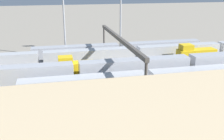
# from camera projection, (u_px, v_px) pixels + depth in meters

# --- Properties ---
(ground_plane) EXTENTS (400.00, 400.00, 0.00)m
(ground_plane) POSITION_uv_depth(u_px,v_px,m) (114.00, 76.00, 60.61)
(ground_plane) COLOR gray
(track_bed_0) EXTENTS (140.00, 2.80, 0.12)m
(track_bed_0) POSITION_uv_depth(u_px,v_px,m) (102.00, 58.00, 74.49)
(track_bed_0) COLOR #4C443D
(track_bed_0) RESTS_ON ground_plane
(track_bed_1) EXTENTS (140.00, 2.80, 0.12)m
(track_bed_1) POSITION_uv_depth(u_px,v_px,m) (105.00, 63.00, 69.85)
(track_bed_1) COLOR #4C443D
(track_bed_1) RESTS_ON ground_plane
(track_bed_2) EXTENTS (140.00, 2.80, 0.12)m
(track_bed_2) POSITION_uv_depth(u_px,v_px,m) (109.00, 69.00, 65.22)
(track_bed_2) COLOR #3D3833
(track_bed_2) RESTS_ON ground_plane
(track_bed_3) EXTENTS (140.00, 2.80, 0.12)m
(track_bed_3) POSITION_uv_depth(u_px,v_px,m) (114.00, 76.00, 60.59)
(track_bed_3) COLOR #3D3833
(track_bed_3) RESTS_ON ground_plane
(track_bed_4) EXTENTS (140.00, 2.80, 0.12)m
(track_bed_4) POSITION_uv_depth(u_px,v_px,m) (120.00, 83.00, 55.95)
(track_bed_4) COLOR #4C443D
(track_bed_4) RESTS_ON ground_plane
(track_bed_5) EXTENTS (140.00, 2.80, 0.12)m
(track_bed_5) POSITION_uv_depth(u_px,v_px,m) (126.00, 93.00, 51.32)
(track_bed_5) COLOR #4C443D
(track_bed_5) RESTS_ON ground_plane
(track_bed_6) EXTENTS (140.00, 2.80, 0.12)m
(track_bed_6) POSITION_uv_depth(u_px,v_px,m) (134.00, 104.00, 46.69)
(track_bed_6) COLOR #4C443D
(track_bed_6) RESTS_ON ground_plane
(train_on_track_4) EXTENTS (95.60, 3.00, 5.00)m
(train_on_track_4) POSITION_uv_depth(u_px,v_px,m) (76.00, 75.00, 53.29)
(train_on_track_4) COLOR #A8AAB2
(train_on_track_4) RESTS_ON ground_plane
(train_on_track_1) EXTENTS (119.80, 3.00, 3.80)m
(train_on_track_1) POSITION_uv_depth(u_px,v_px,m) (90.00, 57.00, 68.43)
(train_on_track_1) COLOR #B7BABF
(train_on_track_1) RESTS_ON ground_plane
(train_on_track_0) EXTENTS (47.20, 3.00, 3.80)m
(train_on_track_0) POSITION_uv_depth(u_px,v_px,m) (120.00, 50.00, 74.97)
(train_on_track_0) COLOR #A8AAB2
(train_on_track_0) RESTS_ON ground_plane
(train_on_track_5) EXTENTS (47.20, 3.06, 3.80)m
(train_on_track_5) POSITION_uv_depth(u_px,v_px,m) (147.00, 81.00, 51.60)
(train_on_track_5) COLOR #B7BABF
(train_on_track_5) RESTS_ON ground_plane
(train_on_track_2) EXTENTS (10.00, 3.00, 5.00)m
(train_on_track_2) POSITION_uv_depth(u_px,v_px,m) (195.00, 55.00, 69.34)
(train_on_track_2) COLOR gold
(train_on_track_2) RESTS_ON ground_plane
(train_on_track_3) EXTENTS (10.00, 3.00, 5.00)m
(train_on_track_3) POSITION_uv_depth(u_px,v_px,m) (79.00, 69.00, 58.27)
(train_on_track_3) COLOR gold
(train_on_track_3) RESTS_ON ground_plane
(signal_gantry) EXTENTS (0.70, 35.00, 8.80)m
(signal_gantry) POSITION_uv_depth(u_px,v_px,m) (119.00, 42.00, 58.47)
(signal_gantry) COLOR #4C4742
(signal_gantry) RESTS_ON ground_plane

